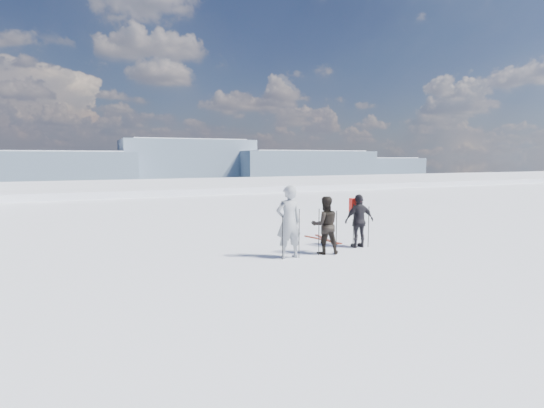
# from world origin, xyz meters

# --- Properties ---
(lake_basin) EXTENTS (820.00, 820.00, 71.62)m
(lake_basin) POSITION_xyz_m (0.00, 30.00, -6.50)
(lake_basin) COLOR white
(lake_basin) RESTS_ON ground
(far_mountain_range) EXTENTS (770.00, 110.00, 53.00)m
(far_mountain_range) POSITION_xyz_m (29.60, 454.78, -7.19)
(far_mountain_range) COLOR slate
(far_mountain_range) RESTS_ON ground
(skier_grey) EXTENTS (0.73, 0.49, 1.99)m
(skier_grey) POSITION_xyz_m (-1.82, 2.33, 1.00)
(skier_grey) COLOR #9398A0
(skier_grey) RESTS_ON ground
(skier_dark) EXTENTS (0.94, 0.81, 1.65)m
(skier_dark) POSITION_xyz_m (-0.64, 2.38, 0.82)
(skier_dark) COLOR black
(skier_dark) RESTS_ON ground
(skier_pack) EXTENTS (0.99, 0.48, 1.63)m
(skier_pack) POSITION_xyz_m (0.76, 2.70, 0.82)
(skier_pack) COLOR black
(skier_pack) RESTS_ON ground
(backpack) EXTENTS (0.36, 0.23, 0.47)m
(backpack) POSITION_xyz_m (0.79, 2.95, 1.87)
(backpack) COLOR red
(backpack) RESTS_ON skier_pack
(ski_poles) EXTENTS (3.12, 0.46, 1.35)m
(ski_poles) POSITION_xyz_m (-0.54, 2.37, 0.64)
(ski_poles) COLOR black
(ski_poles) RESTS_ON ground
(skis_loose) EXTENTS (0.55, 1.70, 0.03)m
(skis_loose) POSITION_xyz_m (0.41, 4.14, 0.01)
(skis_loose) COLOR black
(skis_loose) RESTS_ON ground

